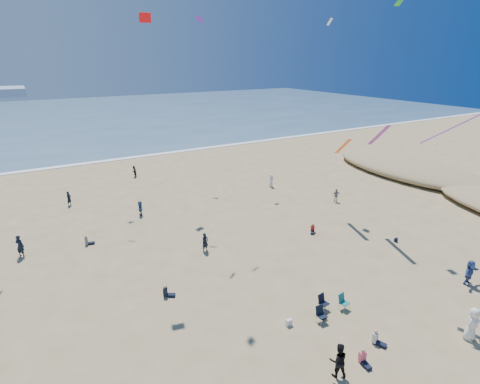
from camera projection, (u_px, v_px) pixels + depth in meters
ground at (286, 361)px, 19.05m from camera, size 220.00×220.00×0.00m
ocean at (61, 118)px, 95.97m from camera, size 220.00×100.00×0.06m
surf_line at (102, 161)px, 55.48m from camera, size 220.00×1.20×0.08m
standing_flyers at (268, 259)px, 27.10m from camera, size 35.46×46.28×1.94m
seated_group at (247, 279)px, 25.37m from camera, size 18.60×21.28×0.84m
chair_cluster at (330, 307)px, 22.43m from camera, size 2.67×1.46×1.00m
white_tote at (289, 322)px, 21.53m from camera, size 0.35×0.20×0.40m
black_backpack at (324, 316)px, 22.11m from camera, size 0.30×0.22×0.38m
navy_bag at (396, 240)px, 31.35m from camera, size 0.28×0.18×0.34m
kites_aloft at (279, 54)px, 29.42m from camera, size 37.92×37.94×24.26m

